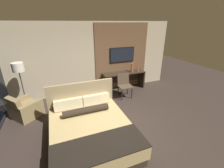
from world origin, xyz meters
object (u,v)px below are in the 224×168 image
object	(u,v)px
desk	(124,78)
bed	(91,130)
armchair_by_window	(25,109)
vase_short	(138,68)
floor_lamp	(19,71)
vase_tall	(132,68)
desk_chair	(124,83)
tv	(122,55)

from	to	relation	value
desk	bed	bearing A→B (deg)	-129.30
armchair_by_window	vase_short	world-z (taller)	vase_short
desk	vase_short	bearing A→B (deg)	-8.19
bed	vase_short	world-z (taller)	bed
floor_lamp	vase_tall	world-z (taller)	floor_lamp
desk	vase_short	distance (m)	0.75
armchair_by_window	desk_chair	bearing A→B (deg)	-126.19
desk_chair	vase_tall	xyz separation A→B (m)	(0.65, 0.60, 0.41)
armchair_by_window	vase_short	bearing A→B (deg)	-119.35
tv	desk_chair	size ratio (longest dim) A/B	1.22
desk_chair	vase_tall	world-z (taller)	vase_tall
tv	floor_lamp	world-z (taller)	tv
tv	armchair_by_window	size ratio (longest dim) A/B	1.04
desk_chair	armchair_by_window	xyz separation A→B (m)	(-3.47, -0.15, -0.28)
desk_chair	vase_short	distance (m)	1.15
desk_chair	vase_tall	bearing A→B (deg)	45.71
vase_short	vase_tall	bearing A→B (deg)	174.00
floor_lamp	vase_short	size ratio (longest dim) A/B	5.60
floor_lamp	tv	bearing A→B (deg)	7.09
bed	desk	xyz separation A→B (m)	(2.12, 2.59, 0.20)
desk_chair	vase_tall	size ratio (longest dim) A/B	2.45
desk_chair	vase_short	xyz separation A→B (m)	(0.92, 0.57, 0.37)
desk	desk_chair	size ratio (longest dim) A/B	2.03
armchair_by_window	vase_short	distance (m)	4.50
armchair_by_window	desk	bearing A→B (deg)	-116.48
vase_short	floor_lamp	bearing A→B (deg)	-177.78
bed	tv	xyz separation A→B (m)	(2.12, 2.80, 1.16)
tv	desk_chair	xyz separation A→B (m)	(-0.29, -0.87, -0.94)
desk	armchair_by_window	bearing A→B (deg)	-167.84
floor_lamp	armchair_by_window	bearing A→B (deg)	-86.28
bed	floor_lamp	distance (m)	3.04
desk	desk_chair	distance (m)	0.72
desk_chair	vase_tall	distance (m)	0.97
tv	vase_short	size ratio (longest dim) A/B	3.84
tv	desk_chair	distance (m)	1.31
tv	armchair_by_window	xyz separation A→B (m)	(-3.76, -1.02, -1.22)
tv	desk_chair	world-z (taller)	tv
tv	vase_tall	xyz separation A→B (m)	(0.36, -0.27, -0.53)
desk	armchair_by_window	size ratio (longest dim) A/B	1.75
desk	vase_tall	world-z (taller)	vase_tall
bed	desk_chair	world-z (taller)	bed
vase_tall	floor_lamp	bearing A→B (deg)	-177.24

